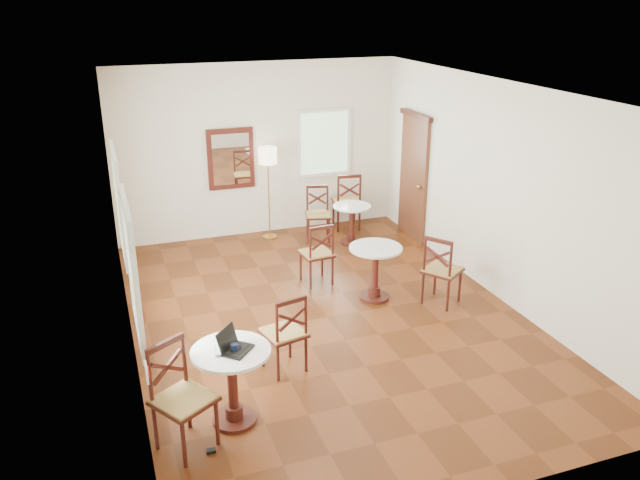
# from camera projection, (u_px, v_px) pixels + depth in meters

# --- Properties ---
(ground) EXTENTS (7.00, 7.00, 0.00)m
(ground) POSITION_uv_depth(u_px,v_px,m) (327.00, 317.00, 8.59)
(ground) COLOR #5D290F
(ground) RESTS_ON ground
(room_shell) EXTENTS (5.02, 7.02, 3.01)m
(room_shell) POSITION_uv_depth(u_px,v_px,m) (316.00, 176.00, 8.13)
(room_shell) COLOR white
(room_shell) RESTS_ON ground
(cafe_table_near) EXTENTS (0.78, 0.78, 0.83)m
(cafe_table_near) POSITION_uv_depth(u_px,v_px,m) (232.00, 378.00, 6.33)
(cafe_table_near) COLOR #411710
(cafe_table_near) RESTS_ON ground
(cafe_table_mid) EXTENTS (0.74, 0.74, 0.78)m
(cafe_table_mid) POSITION_uv_depth(u_px,v_px,m) (375.00, 267.00, 8.95)
(cafe_table_mid) COLOR #411710
(cafe_table_mid) RESTS_ON ground
(cafe_table_back) EXTENTS (0.65, 0.65, 0.68)m
(cafe_table_back) POSITION_uv_depth(u_px,v_px,m) (352.00, 220.00, 10.97)
(cafe_table_back) COLOR #411710
(cafe_table_back) RESTS_ON ground
(chair_near_a) EXTENTS (0.54, 0.54, 0.97)m
(chair_near_a) POSITION_uv_depth(u_px,v_px,m) (285.00, 333.00, 7.22)
(chair_near_a) COLOR #411710
(chair_near_a) RESTS_ON ground
(chair_near_b) EXTENTS (0.68, 0.68, 1.08)m
(chair_near_b) POSITION_uv_depth(u_px,v_px,m) (182.00, 398.00, 5.98)
(chair_near_b) COLOR #411710
(chair_near_b) RESTS_ON ground
(chair_mid_a) EXTENTS (0.48, 0.48, 0.95)m
(chair_mid_a) POSITION_uv_depth(u_px,v_px,m) (317.00, 253.00, 9.44)
(chair_mid_a) COLOR #411710
(chair_mid_a) RESTS_ON ground
(chair_mid_b) EXTENTS (0.65, 0.65, 1.01)m
(chair_mid_b) POSITION_uv_depth(u_px,v_px,m) (442.00, 270.00, 8.80)
(chair_mid_b) COLOR #411710
(chair_mid_b) RESTS_ON ground
(chair_back_a) EXTENTS (0.56, 0.56, 1.06)m
(chair_back_a) POSITION_uv_depth(u_px,v_px,m) (347.00, 201.00, 11.63)
(chair_back_a) COLOR #411710
(chair_back_a) RESTS_ON ground
(chair_back_b) EXTENTS (0.53, 0.53, 0.94)m
(chair_back_b) POSITION_uv_depth(u_px,v_px,m) (318.00, 214.00, 11.14)
(chair_back_b) COLOR #411710
(chair_back_b) RESTS_ON ground
(floor_lamp) EXTENTS (0.32, 0.32, 1.62)m
(floor_lamp) POSITION_uv_depth(u_px,v_px,m) (268.00, 162.00, 10.88)
(floor_lamp) COLOR #BF8C3F
(floor_lamp) RESTS_ON ground
(laptop) EXTENTS (0.39, 0.40, 0.22)m
(laptop) POSITION_uv_depth(u_px,v_px,m) (233.00, 345.00, 6.19)
(laptop) COLOR black
(laptop) RESTS_ON cafe_table_near
(mouse) EXTENTS (0.11, 0.09, 0.04)m
(mouse) POSITION_uv_depth(u_px,v_px,m) (226.00, 339.00, 6.38)
(mouse) COLOR black
(mouse) RESTS_ON cafe_table_near
(navy_mug) EXTENTS (0.10, 0.07, 0.08)m
(navy_mug) POSITION_uv_depth(u_px,v_px,m) (235.00, 348.00, 6.17)
(navy_mug) COLOR #101A37
(navy_mug) RESTS_ON cafe_table_near
(water_glass) EXTENTS (0.07, 0.07, 0.11)m
(water_glass) POSITION_uv_depth(u_px,v_px,m) (218.00, 351.00, 6.08)
(water_glass) COLOR white
(water_glass) RESTS_ON cafe_table_near
(power_adapter) EXTENTS (0.09, 0.05, 0.04)m
(power_adapter) POSITION_uv_depth(u_px,v_px,m) (211.00, 451.00, 6.06)
(power_adapter) COLOR black
(power_adapter) RESTS_ON ground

